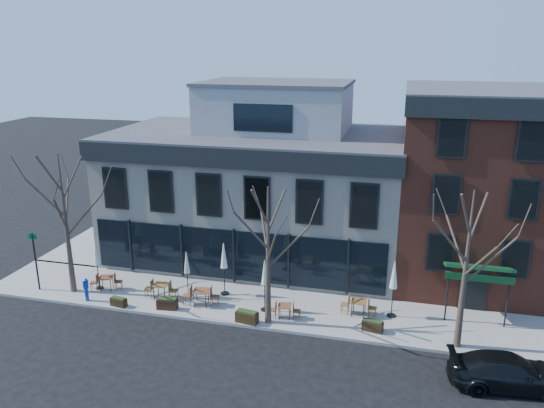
% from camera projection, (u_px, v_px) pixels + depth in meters
% --- Properties ---
extents(ground, '(120.00, 120.00, 0.00)m').
position_uv_depth(ground, '(235.00, 285.00, 30.91)').
color(ground, black).
rests_on(ground, ground).
extents(sidewalk_front, '(33.50, 4.70, 0.15)m').
position_uv_depth(sidewalk_front, '(281.00, 308.00, 28.15)').
color(sidewalk_front, gray).
rests_on(sidewalk_front, ground).
extents(sidewalk_side, '(4.50, 12.00, 0.15)m').
position_uv_depth(sidewalk_side, '(115.00, 233.00, 39.06)').
color(sidewalk_side, gray).
rests_on(sidewalk_side, ground).
extents(corner_building, '(18.39, 10.39, 11.10)m').
position_uv_depth(corner_building, '(259.00, 185.00, 34.21)').
color(corner_building, beige).
rests_on(corner_building, ground).
extents(red_brick_building, '(8.20, 11.78, 11.18)m').
position_uv_depth(red_brick_building, '(472.00, 184.00, 30.87)').
color(red_brick_building, brown).
rests_on(red_brick_building, ground).
extents(tree_corner, '(3.93, 3.98, 7.92)m').
position_uv_depth(tree_corner, '(66.00, 222.00, 28.66)').
color(tree_corner, '#382B21').
rests_on(tree_corner, sidewalk_front).
extents(tree_mid, '(3.50, 3.55, 7.04)m').
position_uv_depth(tree_mid, '(268.00, 255.00, 25.48)').
color(tree_mid, '#382B21').
rests_on(tree_mid, sidewalk_front).
extents(tree_right, '(3.72, 3.77, 7.48)m').
position_uv_depth(tree_right, '(466.00, 269.00, 23.33)').
color(tree_right, '#382B21').
rests_on(tree_right, sidewalk_front).
extents(sign_pole, '(0.50, 0.10, 3.40)m').
position_uv_depth(sign_pole, '(35.00, 258.00, 29.49)').
color(sign_pole, black).
rests_on(sign_pole, sidewalk_front).
extents(parked_sedan, '(5.01, 2.53, 1.39)m').
position_uv_depth(parked_sedan, '(509.00, 372.00, 21.61)').
color(parked_sedan, black).
rests_on(parked_sedan, ground).
extents(call_box, '(0.26, 0.26, 1.33)m').
position_uv_depth(call_box, '(86.00, 289.00, 28.55)').
color(call_box, '#0D2EAF').
rests_on(call_box, sidewalk_front).
extents(cafe_set_0, '(1.85, 1.02, 0.95)m').
position_uv_depth(cafe_set_0, '(106.00, 282.00, 29.87)').
color(cafe_set_0, brown).
rests_on(cafe_set_0, sidewalk_front).
extents(cafe_set_1, '(1.93, 0.82, 1.01)m').
position_uv_depth(cafe_set_1, '(161.00, 289.00, 28.90)').
color(cafe_set_1, brown).
rests_on(cafe_set_1, sidewalk_front).
extents(cafe_set_2, '(2.02, 0.90, 1.04)m').
position_uv_depth(cafe_set_2, '(201.00, 296.00, 28.13)').
color(cafe_set_2, brown).
rests_on(cafe_set_2, sidewalk_front).
extents(cafe_set_4, '(1.68, 0.74, 0.87)m').
position_uv_depth(cafe_set_4, '(285.00, 310.00, 26.82)').
color(cafe_set_4, brown).
rests_on(cafe_set_4, sidewalk_front).
extents(cafe_set_5, '(1.90, 0.80, 0.99)m').
position_uv_depth(cafe_set_5, '(359.00, 306.00, 27.10)').
color(cafe_set_5, brown).
rests_on(cafe_set_5, sidewalk_front).
extents(umbrella_0, '(0.43, 0.43, 2.70)m').
position_uv_depth(umbrella_0, '(96.00, 257.00, 29.61)').
color(umbrella_0, black).
rests_on(umbrella_0, sidewalk_front).
extents(umbrella_1, '(0.42, 0.42, 2.60)m').
position_uv_depth(umbrella_1, '(187.00, 265.00, 28.76)').
color(umbrella_1, black).
rests_on(umbrella_1, sidewalk_front).
extents(umbrella_2, '(0.48, 0.48, 3.02)m').
position_uv_depth(umbrella_2, '(224.00, 258.00, 28.88)').
color(umbrella_2, black).
rests_on(umbrella_2, sidewalk_front).
extents(umbrella_3, '(0.45, 0.45, 2.81)m').
position_uv_depth(umbrella_3, '(265.00, 275.00, 27.15)').
color(umbrella_3, black).
rests_on(umbrella_3, sidewalk_front).
extents(umbrella_4, '(0.48, 0.48, 3.01)m').
position_uv_depth(umbrella_4, '(394.00, 278.00, 26.51)').
color(umbrella_4, black).
rests_on(umbrella_4, sidewalk_front).
extents(planter_0, '(0.93, 0.48, 0.50)m').
position_uv_depth(planter_0, '(119.00, 302.00, 28.09)').
color(planter_0, black).
rests_on(planter_0, sidewalk_front).
extents(planter_1, '(1.12, 0.55, 0.61)m').
position_uv_depth(planter_1, '(167.00, 304.00, 27.77)').
color(planter_1, black).
rests_on(planter_1, sidewalk_front).
extents(planter_2, '(1.19, 0.62, 0.63)m').
position_uv_depth(planter_2, '(247.00, 317.00, 26.42)').
color(planter_2, '#332311').
rests_on(planter_2, sidewalk_front).
extents(planter_3, '(1.06, 0.58, 0.56)m').
position_uv_depth(planter_3, '(373.00, 326.00, 25.66)').
color(planter_3, black).
rests_on(planter_3, sidewalk_front).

